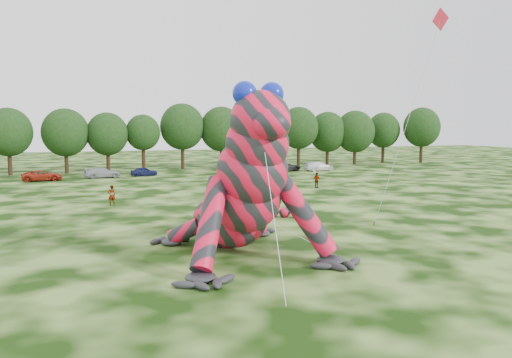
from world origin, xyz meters
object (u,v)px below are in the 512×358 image
object	(u,v)px
car_2	(42,176)
tree_16	(383,138)
tree_10	(182,136)
car_4	(144,171)
tree_7	(66,141)
spectator_3	(317,180)
tree_13	(299,137)
spectator_0	(112,195)
tree_15	(355,138)
tree_12	(258,140)
car_3	(102,173)
tree_8	(108,142)
tree_14	(327,138)
car_7	(319,166)
tree_6	(9,142)
car_6	(285,167)
flying_kite	(436,35)
car_5	(232,170)
tree_9	(143,143)
tree_11	(221,137)
inflatable_gecko	(226,168)
spectator_5	(216,204)
spectator_2	(251,181)
tree_17	(422,135)

from	to	relation	value
car_2	tree_16	bearing A→B (deg)	-82.82
tree_10	car_4	world-z (taller)	tree_10
tree_7	tree_10	bearing A→B (deg)	5.80
spectator_3	tree_13	bearing A→B (deg)	60.26
car_4	spectator_0	world-z (taller)	spectator_0
tree_7	tree_15	distance (m)	48.56
tree_10	tree_16	world-z (taller)	tree_10
tree_12	car_3	bearing A→B (deg)	-160.54
tree_8	tree_16	size ratio (longest dim) A/B	0.95
tree_8	tree_14	size ratio (longest dim) A/B	0.95
tree_8	car_7	bearing A→B (deg)	-15.94
car_4	tree_12	bearing A→B (deg)	-75.22
tree_6	car_3	distance (m)	15.03
tree_16	car_6	size ratio (longest dim) A/B	1.84
flying_kite	tree_13	distance (m)	54.11
tree_14	car_5	distance (m)	24.82
tree_6	car_7	distance (m)	45.12
tree_12	tree_13	world-z (taller)	tree_13
tree_9	tree_11	size ratio (longest dim) A/B	0.86
tree_15	tree_11	bearing A→B (deg)	179.02
inflatable_gecko	car_7	xyz separation A→B (m)	(26.66, 41.44, -3.90)
tree_10	tree_15	distance (m)	31.09
tree_14	spectator_5	xyz separation A→B (m)	(-31.65, -42.40, -3.79)
car_4	spectator_5	size ratio (longest dim) A/B	2.01
inflatable_gecko	car_7	size ratio (longest dim) A/B	3.74
inflatable_gecko	flying_kite	size ratio (longest dim) A/B	1.27
tree_9	spectator_3	distance (m)	32.24
tree_15	car_3	size ratio (longest dim) A/B	2.02
inflatable_gecko	spectator_5	bearing A→B (deg)	73.63
car_5	tree_13	bearing A→B (deg)	-47.64
tree_9	tree_8	bearing A→B (deg)	-176.11
tree_13	car_2	xyz separation A→B (m)	(-39.89, -9.81, -4.38)
spectator_2	spectator_3	bearing A→B (deg)	144.51
tree_13	tree_14	world-z (taller)	tree_13
tree_7	tree_16	bearing A→B (deg)	2.65
inflatable_gecko	tree_16	world-z (taller)	tree_16
tree_8	spectator_0	xyz separation A→B (m)	(-1.39, -32.78, -3.57)
tree_6	car_2	distance (m)	11.29
flying_kite	car_6	distance (m)	46.51
car_7	spectator_2	bearing A→B (deg)	127.99
tree_7	tree_12	xyz separation A→B (m)	(30.09, 0.94, -0.25)
tree_6	car_5	bearing A→B (deg)	-18.50
tree_16	spectator_2	world-z (taller)	tree_16
tree_9	car_2	world-z (taller)	tree_9
tree_17	tree_7	bearing A→B (deg)	179.87
tree_9	tree_15	distance (m)	37.41
inflatable_gecko	tree_15	size ratio (longest dim) A/B	1.91
flying_kite	spectator_3	distance (m)	27.11
inflatable_gecko	tree_9	xyz separation A→B (m)	(1.15, 50.60, -0.27)
spectator_0	car_7	bearing A→B (deg)	-154.21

